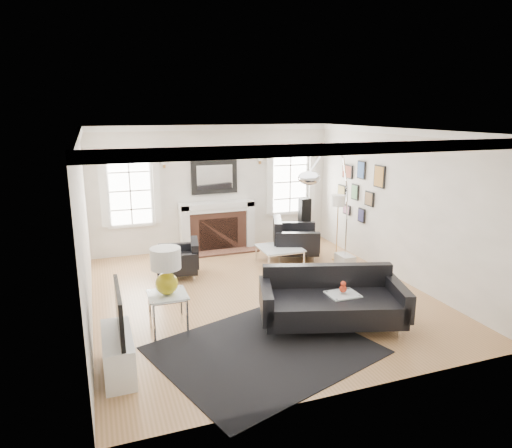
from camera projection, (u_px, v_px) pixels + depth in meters
name	position (u px, v px, depth m)	size (l,w,h in m)	color
floor	(260.00, 294.00, 7.93)	(6.00, 6.00, 0.00)	#A07143
back_wall	(214.00, 188.00, 10.33)	(5.50, 0.04, 2.80)	white
front_wall	(357.00, 276.00, 4.85)	(5.50, 0.04, 2.80)	white
left_wall	(84.00, 230.00, 6.69)	(0.04, 6.00, 2.80)	white
right_wall	(398.00, 205.00, 8.49)	(0.04, 6.00, 2.80)	white
ceiling	(260.00, 130.00, 7.25)	(5.50, 6.00, 0.02)	white
crown_molding	(260.00, 134.00, 7.26)	(5.50, 6.00, 0.12)	white
fireplace	(217.00, 227.00, 10.35)	(1.70, 0.69, 1.11)	white
mantel_mirror	(214.00, 177.00, 10.23)	(1.05, 0.07, 0.75)	black
window_left	(130.00, 190.00, 9.66)	(1.24, 0.15, 1.62)	white
window_right	(290.00, 181.00, 10.87)	(1.24, 0.15, 1.62)	white
gallery_wall	(359.00, 187.00, 9.63)	(0.04, 1.73, 1.29)	black
tv_unit	(118.00, 348.00, 5.50)	(0.35, 1.00, 1.09)	white
area_rug	(265.00, 350.00, 6.08)	(2.65, 2.21, 0.01)	black
sofa	(331.00, 301.00, 6.73)	(2.28, 1.51, 0.68)	black
armchair_left	(181.00, 260.00, 8.74)	(0.90, 0.97, 0.57)	black
armchair_right	(293.00, 240.00, 9.86)	(1.22, 1.29, 0.70)	black
coffee_table	(280.00, 249.00, 9.38)	(0.84, 0.84, 0.37)	silver
side_table_left	(168.00, 301.00, 6.46)	(0.54, 0.54, 0.59)	silver
nesting_table	(342.00, 301.00, 6.71)	(0.45, 0.38, 0.50)	silver
gourd_lamp	(166.00, 268.00, 6.33)	(0.42, 0.42, 0.68)	gold
orange_vase	(343.00, 287.00, 6.66)	(0.11, 0.11, 0.18)	#B82F17
arc_floor_lamp	(330.00, 207.00, 8.26)	(1.84, 1.70, 2.60)	silver
stick_floor_lamp	(338.00, 204.00, 9.49)	(0.28, 0.28, 1.40)	#C98E45
speaker_tower	(304.00, 223.00, 10.49)	(0.23, 0.23, 1.16)	black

